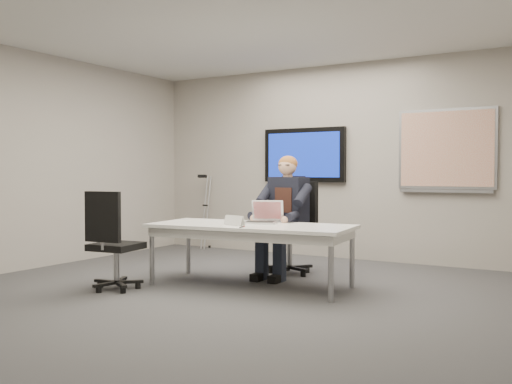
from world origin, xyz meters
The scene contains 14 objects.
floor centered at (0.00, 0.00, 0.00)m, with size 6.00×6.00×0.02m, color #3A3A3C.
ceiling centered at (0.00, 0.00, 2.80)m, with size 6.00×6.00×0.02m, color silver.
wall_back centered at (0.00, 3.00, 1.40)m, with size 6.00×0.02×2.80m, color #A7A096.
wall_left centered at (-3.00, 0.00, 1.40)m, with size 0.02×6.00×2.80m, color #A7A096.
conference_table centered at (0.01, 0.57, 0.60)m, with size 2.28×1.15×0.68m.
tv_display centered at (-0.50, 2.95, 1.50)m, with size 1.30×0.09×0.80m.
whiteboard centered at (1.55, 2.97, 1.53)m, with size 1.25×0.08×1.10m.
office_chair_far centered at (0.05, 1.50, 0.35)m, with size 0.69×0.69×1.13m.
office_chair_near centered at (-1.12, -0.35, 0.33)m, with size 0.56×0.56×1.05m.
seated_person centered at (0.03, 1.24, 0.58)m, with size 0.47×0.80×1.44m.
crutch centered at (-2.21, 2.82, 0.62)m, with size 0.17×0.27×1.24m, color #B0B3B9, non-canonical shape.
laptop centered at (0.05, 0.79, 0.74)m, with size 0.42×0.44×0.25m.
name_tent centered at (-0.09, 0.40, 0.73)m, with size 0.26×0.07×0.10m, color silver, non-canonical shape.
pen centered at (0.11, 0.23, 0.68)m, with size 0.01×0.01×0.14m, color black.
Camera 1 is at (3.22, -4.71, 1.25)m, focal length 40.00 mm.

